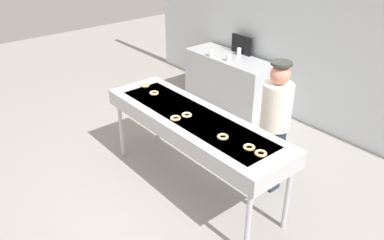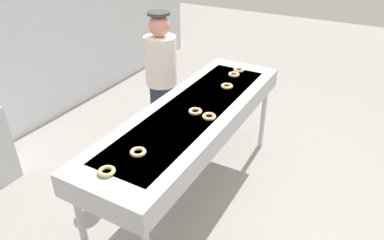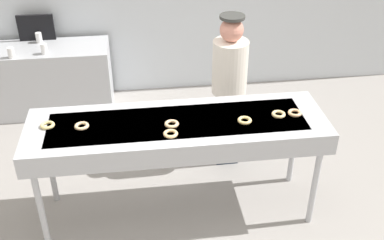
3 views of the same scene
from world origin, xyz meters
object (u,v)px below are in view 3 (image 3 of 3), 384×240
object	(u,v)px
plain_donut_1	(82,126)
plain_donut_2	(295,113)
plain_donut_5	(172,124)
prep_counter	(41,80)
worker_baker	(229,83)
plain_donut_6	(47,125)
paper_cup_2	(39,38)
plain_donut_4	(279,114)
paper_cup_1	(44,49)
fryer_conveyor	(178,131)
paper_cup_0	(11,53)
plain_donut_3	(171,134)
plain_donut_0	(245,120)
menu_display	(36,28)

from	to	relation	value
plain_donut_1	plain_donut_2	world-z (taller)	same
plain_donut_5	prep_counter	distance (m)	2.72
plain_donut_5	worker_baker	xyz separation A→B (m)	(0.66, 0.80, -0.06)
plain_donut_1	plain_donut_6	bearing A→B (deg)	170.14
plain_donut_1	paper_cup_2	size ratio (longest dim) A/B	0.97
plain_donut_4	worker_baker	xyz separation A→B (m)	(-0.29, 0.76, -0.06)
prep_counter	paper_cup_1	world-z (taller)	paper_cup_1
fryer_conveyor	plain_donut_4	bearing A→B (deg)	-1.14
plain_donut_1	plain_donut_5	xyz separation A→B (m)	(0.76, -0.07, 0.00)
paper_cup_1	plain_donut_4	bearing A→B (deg)	-40.85
worker_baker	paper_cup_0	size ratio (longest dim) A/B	13.24
plain_donut_4	plain_donut_3	bearing A→B (deg)	-169.15
plain_donut_1	paper_cup_2	distance (m)	2.43
plain_donut_0	worker_baker	world-z (taller)	worker_baker
plain_donut_1	paper_cup_0	distance (m)	2.12
plain_donut_2	worker_baker	bearing A→B (deg)	119.83
plain_donut_0	paper_cup_0	xyz separation A→B (m)	(-2.34, 1.97, -0.10)
plain_donut_1	plain_donut_2	distance (m)	1.85
worker_baker	plain_donut_2	bearing A→B (deg)	120.69
prep_counter	paper_cup_2	size ratio (longest dim) A/B	13.88
plain_donut_3	paper_cup_2	distance (m)	2.92
worker_baker	paper_cup_1	xyz separation A→B (m)	(-2.00, 1.22, -0.04)
fryer_conveyor	paper_cup_2	bearing A→B (deg)	122.95
plain_donut_0	plain_donut_2	size ratio (longest dim) A/B	1.00
worker_baker	paper_cup_0	bearing A→B (deg)	-24.99
plain_donut_3	paper_cup_1	xyz separation A→B (m)	(-1.32, 2.17, -0.10)
plain_donut_2	prep_counter	size ratio (longest dim) A/B	0.07
prep_counter	paper_cup_0	size ratio (longest dim) A/B	13.88
plain_donut_5	paper_cup_2	xyz separation A→B (m)	(-1.46, 2.39, -0.10)
plain_donut_0	worker_baker	distance (m)	0.83
plain_donut_1	plain_donut_2	xyz separation A→B (m)	(1.85, -0.02, 0.00)
plain_donut_1	prep_counter	world-z (taller)	plain_donut_1
plain_donut_5	worker_baker	distance (m)	1.04
plain_donut_2	plain_donut_4	xyz separation A→B (m)	(-0.15, -0.00, 0.00)
worker_baker	paper_cup_1	bearing A→B (deg)	-30.40
plain_donut_2	worker_baker	xyz separation A→B (m)	(-0.44, 0.76, -0.06)
plain_donut_4	paper_cup_1	world-z (taller)	plain_donut_4
prep_counter	menu_display	world-z (taller)	menu_display
worker_baker	paper_cup_2	distance (m)	2.65
paper_cup_2	plain_donut_3	bearing A→B (deg)	-60.49
plain_donut_5	paper_cup_1	bearing A→B (deg)	123.67
plain_donut_5	paper_cup_1	xyz separation A→B (m)	(-1.34, 2.02, -0.10)
fryer_conveyor	paper_cup_0	distance (m)	2.59
paper_cup_2	menu_display	distance (m)	0.13
fryer_conveyor	menu_display	world-z (taller)	menu_display
plain_donut_2	plain_donut_5	xyz separation A→B (m)	(-1.09, -0.04, 0.00)
plain_donut_2	worker_baker	distance (m)	0.88
plain_donut_2	plain_donut_5	distance (m)	1.10
plain_donut_1	menu_display	xyz separation A→B (m)	(-0.73, 2.40, -0.00)
plain_donut_4	paper_cup_1	distance (m)	3.03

